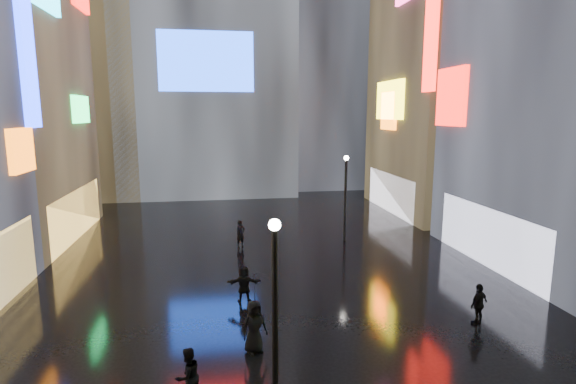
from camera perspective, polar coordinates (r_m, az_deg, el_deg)
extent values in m
plane|color=black|center=(24.36, -3.03, -8.40)|extent=(140.00, 140.00, 0.00)
cube|color=orange|center=(22.97, -30.78, 4.56)|extent=(0.25, 2.24, 1.94)
cube|color=#132DF1|center=(24.71, -30.37, 16.40)|extent=(0.25, 1.40, 8.00)
cube|color=#FFC659|center=(30.88, -25.31, -2.53)|extent=(0.20, 10.00, 3.00)
cube|color=#18D955|center=(31.95, -24.84, 9.50)|extent=(0.25, 3.00, 1.71)
cube|color=white|center=(24.91, 24.18, -5.27)|extent=(0.20, 9.00, 3.00)
cube|color=red|center=(27.54, 20.04, 11.27)|extent=(0.25, 2.99, 3.26)
cube|color=red|center=(30.74, 17.91, 21.40)|extent=(0.25, 1.40, 10.00)
cube|color=black|center=(38.31, 20.89, 18.85)|extent=(10.00, 12.00, 28.00)
cube|color=white|center=(36.18, 12.92, -0.10)|extent=(0.20, 9.00, 3.00)
cube|color=yellow|center=(35.87, 12.80, 11.31)|extent=(0.25, 4.92, 2.91)
cube|color=orange|center=(35.97, 12.67, 10.00)|extent=(0.25, 2.63, 2.87)
cube|color=#194CFF|center=(40.13, -10.35, 16.01)|extent=(8.00, 0.20, 5.00)
cube|color=black|center=(51.16, 4.14, 20.45)|extent=(12.00, 12.00, 34.00)
cube|color=black|center=(46.76, -24.40, 15.66)|extent=(10.00, 10.00, 26.00)
cylinder|color=black|center=(11.59, -1.64, -16.51)|extent=(0.16, 0.16, 5.00)
sphere|color=white|center=(10.70, -1.71, -4.20)|extent=(0.30, 0.30, 0.30)
cylinder|color=black|center=(27.32, 7.30, -1.02)|extent=(0.16, 0.16, 5.00)
sphere|color=white|center=(26.95, 7.42, 4.31)|extent=(0.30, 0.30, 0.30)
imported|color=black|center=(13.18, -12.58, -21.83)|extent=(0.96, 0.93, 1.55)
imported|color=black|center=(18.33, 23.07, -12.96)|extent=(0.98, 0.72, 1.55)
imported|color=black|center=(15.16, -4.30, -16.67)|extent=(1.00, 0.82, 1.76)
imported|color=black|center=(18.84, -5.60, -11.56)|extent=(1.46, 0.56, 1.54)
imported|color=black|center=(26.18, -6.04, -5.30)|extent=(0.70, 0.65, 1.60)
imported|color=black|center=(14.61, -4.37, -11.95)|extent=(1.16, 1.15, 0.94)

